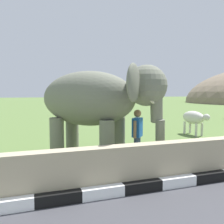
{
  "coord_description": "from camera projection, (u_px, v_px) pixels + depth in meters",
  "views": [
    {
      "loc": [
        1.44,
        -0.42,
        2.18
      ],
      "look_at": [
        3.72,
        6.26,
        1.6
      ],
      "focal_mm": 38.22,
      "sensor_mm": 36.0,
      "label": 1
    }
  ],
  "objects": [
    {
      "name": "cow_near",
      "position": [
        194.0,
        118.0,
        12.21
      ],
      "size": [
        0.65,
        1.89,
        1.23
      ],
      "color": "beige",
      "rests_on": "ground_plane"
    },
    {
      "name": "person_handler",
      "position": [
        137.0,
        133.0,
        7.34
      ],
      "size": [
        0.49,
        0.55,
        1.66
      ],
      "color": "navy",
      "rests_on": "ground_plane"
    },
    {
      "name": "elephant",
      "position": [
        98.0,
        100.0,
        7.29
      ],
      "size": [
        3.89,
        3.76,
        2.96
      ],
      "color": "slate",
      "rests_on": "ground_plane"
    },
    {
      "name": "barrier_parapet",
      "position": [
        62.0,
        174.0,
        4.91
      ],
      "size": [
        28.0,
        0.36,
        1.0
      ],
      "primitive_type": "cube",
      "color": "tan",
      "rests_on": "ground_plane"
    }
  ]
}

